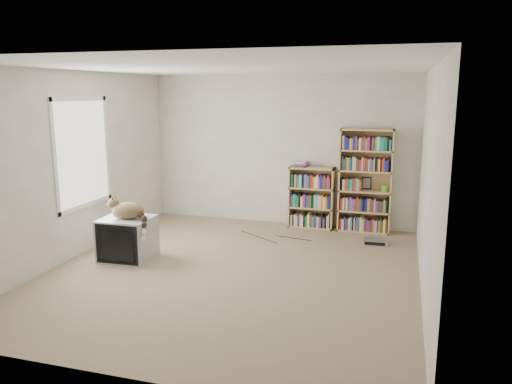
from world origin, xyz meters
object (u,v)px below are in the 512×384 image
(cat, at_px, (130,213))
(bookcase_short, at_px, (312,199))
(crt_tv, at_px, (128,238))
(bookcase_tall, at_px, (365,183))
(dvd_player, at_px, (376,241))

(cat, bearing_deg, bookcase_short, 39.00)
(crt_tv, height_order, cat, cat)
(bookcase_short, bearing_deg, crt_tv, -132.13)
(crt_tv, bearing_deg, bookcase_tall, 35.88)
(crt_tv, xyz_separation_m, bookcase_tall, (2.94, 2.30, 0.51))
(bookcase_short, xyz_separation_m, dvd_player, (1.10, -0.68, -0.43))
(crt_tv, bearing_deg, cat, -33.30)
(dvd_player, bearing_deg, cat, -154.62)
(bookcase_tall, relative_size, bookcase_short, 1.64)
(bookcase_tall, bearing_deg, cat, -140.44)
(cat, xyz_separation_m, bookcase_short, (1.99, 2.35, -0.18))
(crt_tv, relative_size, dvd_player, 1.97)
(cat, height_order, bookcase_tall, bookcase_tall)
(bookcase_tall, bearing_deg, dvd_player, -70.89)
(bookcase_tall, height_order, bookcase_short, bookcase_tall)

